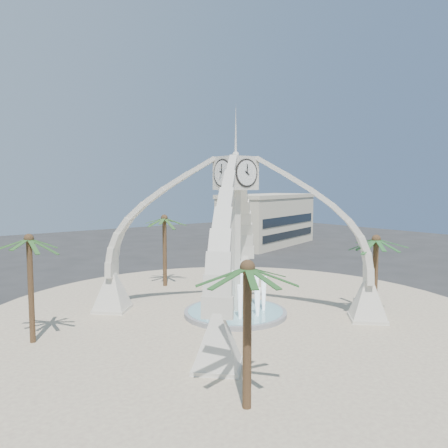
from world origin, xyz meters
TOP-DOWN VIEW (x-y plane):
  - ground at (0.00, 0.00)m, footprint 140.00×140.00m
  - plaza at (0.00, 0.00)m, footprint 40.00×40.00m
  - clock_tower at (-0.00, -0.00)m, footprint 17.94×17.94m
  - fountain at (0.00, 0.00)m, footprint 8.00×8.00m
  - building_ne at (30.00, 28.00)m, footprint 21.87×14.17m
  - palm_east at (8.19, -6.89)m, footprint 4.63×4.63m
  - palm_west at (-14.10, 3.38)m, footprint 4.74×4.74m
  - palm_north at (0.66, 11.97)m, footprint 4.66×4.66m
  - palm_south at (-8.62, -11.37)m, footprint 4.80×4.80m

SIDE VIEW (x-z plane):
  - ground at x=0.00m, z-range 0.00..0.00m
  - plaza at x=0.00m, z-range 0.00..0.06m
  - fountain at x=0.00m, z-range -1.52..2.10m
  - building_ne at x=30.00m, z-range 0.01..8.61m
  - palm_east at x=8.19m, z-range 2.54..9.41m
  - palm_south at x=-8.62m, z-range 2.76..10.10m
  - clock_tower at x=0.00m, z-range -1.66..14.64m
  - palm_west at x=-14.10m, z-range 2.91..10.42m
  - palm_north at x=0.66m, z-range 2.93..10.63m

